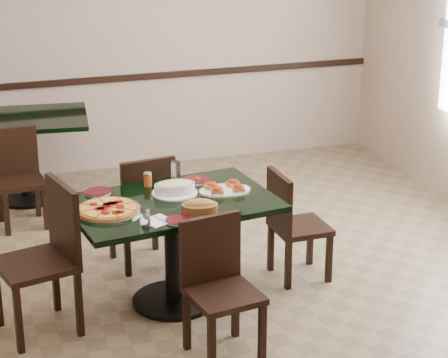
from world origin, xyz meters
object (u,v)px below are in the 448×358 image
object	(u,v)px
chair_left	(48,249)
bruschetta_platter	(225,188)
back_table	(23,142)
lasagna_casserole	(175,187)
chair_far	(144,206)
bread_basket	(200,207)
back_chair_near	(18,172)
pepperoni_pizza	(108,209)
chair_right	(291,221)
chair_near	(218,280)
main_table	(172,226)

from	to	relation	value
chair_left	bruschetta_platter	distance (m)	1.25
back_table	chair_left	bearing A→B (deg)	-85.35
back_table	lasagna_casserole	bearing A→B (deg)	-63.53
chair_far	bread_basket	bearing A→B (deg)	93.31
back_chair_near	bread_basket	bearing A→B (deg)	-69.68
back_table	lasagna_casserole	world-z (taller)	lasagna_casserole
chair_far	back_chair_near	size ratio (longest dim) A/B	1.09
pepperoni_pizza	lasagna_casserole	xyz separation A→B (m)	(0.49, 0.18, 0.03)
back_chair_near	bruschetta_platter	world-z (taller)	back_chair_near
bruschetta_platter	chair_left	bearing A→B (deg)	-170.16
chair_right	back_chair_near	bearing A→B (deg)	44.78
chair_near	bruschetta_platter	world-z (taller)	chair_near
bread_basket	bruschetta_platter	bearing A→B (deg)	61.50
chair_far	chair_near	bearing A→B (deg)	89.30
chair_near	bread_basket	xyz separation A→B (m)	(0.01, 0.42, 0.31)
bread_basket	pepperoni_pizza	bearing A→B (deg)	172.35
chair_far	pepperoni_pizza	xyz separation A→B (m)	(-0.38, -0.67, 0.28)
chair_right	chair_far	bearing A→B (deg)	60.35
chair_right	bruschetta_platter	bearing A→B (deg)	93.81
chair_far	chair_right	distance (m)	1.08
main_table	back_table	world-z (taller)	same
chair_left	lasagna_casserole	size ratio (longest dim) A/B	3.18
bread_basket	back_chair_near	bearing A→B (deg)	127.73
chair_far	bread_basket	distance (m)	0.93
chair_far	bread_basket	xyz separation A→B (m)	(0.17, -0.87, 0.30)
chair_near	back_chair_near	bearing A→B (deg)	101.80
chair_near	chair_left	world-z (taller)	chair_left
pepperoni_pizza	chair_far	bearing A→B (deg)	60.62
chair_far	lasagna_casserole	world-z (taller)	chair_far
main_table	pepperoni_pizza	world-z (taller)	pepperoni_pizza
back_table	chair_right	xyz separation A→B (m)	(1.66, -2.22, -0.08)
chair_far	chair_left	world-z (taller)	chair_left
chair_far	chair_left	bearing A→B (deg)	33.94
chair_far	bruschetta_platter	distance (m)	0.76
back_chair_near	pepperoni_pizza	distance (m)	1.89
pepperoni_pizza	lasagna_casserole	bearing A→B (deg)	20.36
lasagna_casserole	bread_basket	xyz separation A→B (m)	(0.07, -0.38, -0.01)
chair_near	pepperoni_pizza	size ratio (longest dim) A/B	1.99
bread_basket	chair_right	bearing A→B (deg)	37.18
pepperoni_pizza	lasagna_casserole	distance (m)	0.52
bruschetta_platter	chair_right	bearing A→B (deg)	9.04
chair_far	chair_near	size ratio (longest dim) A/B	1.02
lasagna_casserole	back_table	bearing A→B (deg)	109.49
pepperoni_pizza	chair_right	bearing A→B (deg)	7.45
chair_far	back_chair_near	distance (m)	1.40
back_chair_near	lasagna_casserole	world-z (taller)	lasagna_casserole
chair_left	pepperoni_pizza	size ratio (longest dim) A/B	2.26
chair_near	back_chair_near	distance (m)	2.62
back_table	chair_right	bearing A→B (deg)	-46.84
lasagna_casserole	main_table	bearing A→B (deg)	-113.72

